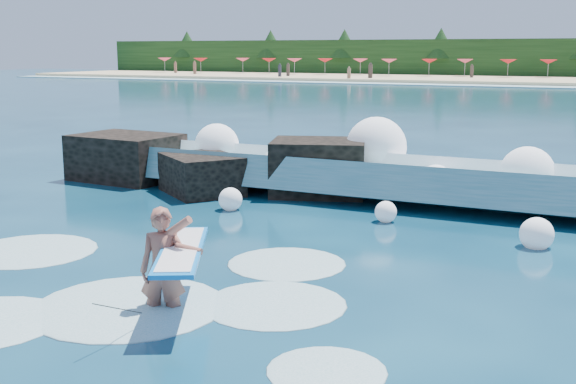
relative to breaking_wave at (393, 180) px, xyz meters
The scene contains 10 objects.
ground 7.86m from the breaking_wave, 101.41° to the right, with size 200.00×200.00×0.00m, color #082C42.
beach 70.32m from the breaking_wave, 91.26° to the left, with size 140.00×20.00×0.40m, color tan.
wet_band 59.33m from the breaking_wave, 91.50° to the left, with size 140.00×5.00×0.08m, color silver.
breaking_wave is the anchor object (origin of this frame).
rock_cluster 5.02m from the breaking_wave, behind, with size 8.53×3.70×1.61m.
surfer_with_board 8.66m from the breaking_wave, 93.14° to the right, with size 1.63×2.90×1.76m.
wave_spray 0.48m from the breaking_wave, 146.44° to the left, with size 14.83×4.77×2.00m.
surf_foam 8.28m from the breaking_wave, 100.08° to the right, with size 8.66×6.24×0.14m.
beach_umbrellas 72.84m from the breaking_wave, 91.37° to the left, with size 113.73×6.10×0.50m.
beachgoers 67.90m from the breaking_wave, 92.69° to the left, with size 98.47×13.54×1.93m.
Camera 1 is at (6.75, -8.82, 3.57)m, focal length 45.00 mm.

